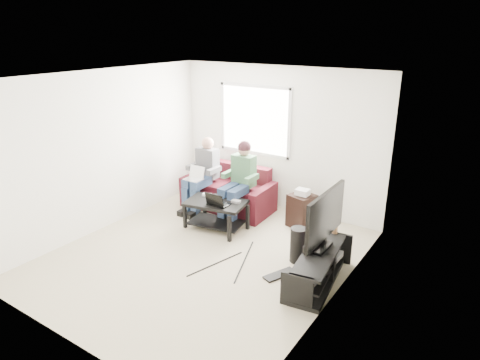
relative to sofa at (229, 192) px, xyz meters
The scene contains 26 objects.
floor 1.87m from the sofa, 67.35° to the right, with size 4.50×4.50×0.00m, color #BAB190.
ceiling 2.95m from the sofa, 67.35° to the right, with size 4.50×4.50×0.00m, color white.
wall_back 1.34m from the sofa, 37.32° to the left, with size 4.50×4.50×0.00m, color white.
wall_front 4.14m from the sofa, 79.80° to the right, with size 4.50×4.50×0.00m, color white.
wall_left 2.36m from the sofa, 127.03° to the right, with size 4.50×4.50×0.00m, color white.
wall_right 3.36m from the sofa, 32.19° to the right, with size 4.50×4.50×0.00m, color white.
window 1.42m from the sofa, 67.98° to the left, with size 1.48×0.04×1.28m.
sofa is the anchor object (origin of this frame).
person_left 0.65m from the sofa, 144.91° to the right, with size 0.40×0.70×1.32m.
person_right 0.68m from the sofa, 33.15° to the right, with size 0.40×0.71×1.37m.
laptop_silver 0.77m from the sofa, 127.24° to the right, with size 0.32×0.22×0.24m, color silver, non-canonical shape.
coffee_table 0.92m from the sofa, 69.14° to the right, with size 1.06×0.76×0.49m.
laptop_black 1.08m from the sofa, 64.52° to the right, with size 0.34×0.24×0.24m, color black, non-canonical shape.
controller_a 0.77m from the sofa, 86.35° to the right, with size 0.14×0.09×0.04m, color silver.
controller_b 0.74m from the sofa, 71.49° to the right, with size 0.14×0.09×0.04m, color black.
controller_c 0.97m from the sofa, 48.48° to the right, with size 0.14×0.09×0.04m, color gray.
tv_stand 2.81m from the sofa, 30.38° to the right, with size 0.59×1.40×0.45m.
tv 2.83m from the sofa, 28.62° to the right, with size 0.12×1.10×0.81m.
soundbar 2.66m from the sofa, 29.83° to the right, with size 0.12×0.50×0.10m, color black.
drink_cup 2.51m from the sofa, 18.44° to the right, with size 0.08×0.08×0.12m, color #976841.
console_white 3.03m from the sofa, 36.92° to the right, with size 0.30×0.22×0.06m, color silver.
console_grey 2.67m from the sofa, 24.82° to the right, with size 0.34×0.26×0.08m, color gray.
console_black 2.84m from the sofa, 31.25° to the right, with size 0.38×0.30×0.07m, color black.
subwoofer 2.23m from the sofa, 28.93° to the right, with size 0.23×0.23×0.52m, color black.
keyboard_floor 2.49m from the sofa, 39.03° to the right, with size 0.16×0.47×0.03m, color black.
end_table 1.48m from the sofa, ahead, with size 0.38×0.38×0.67m.
Camera 1 is at (3.56, -4.38, 3.19)m, focal length 32.00 mm.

